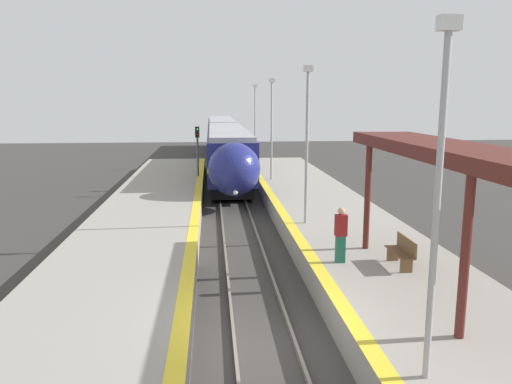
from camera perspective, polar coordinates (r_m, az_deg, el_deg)
The scene contains 14 objects.
ground_plane at distance 12.29m, azimuth 1.10°, elevation -17.61°, with size 120.00×120.00×0.00m, color #383533.
rail_left at distance 12.20m, azimuth -2.42°, elevation -17.43°, with size 0.08×90.00×0.15m, color slate.
rail_right at distance 12.35m, azimuth 4.58°, elevation -17.11°, with size 0.08×90.00×0.15m, color slate.
train at distance 45.02m, azimuth -3.66°, elevation 5.82°, with size 2.88×41.04×3.80m.
platform_right at distance 13.17m, azimuth 19.96°, elevation -14.15°, with size 4.86×64.00×0.88m.
platform_left at distance 12.37m, azimuth -18.83°, elevation -15.74°, with size 4.72×64.00×0.88m.
platform_bench at distance 15.60m, azimuth 16.38°, elevation -6.53°, with size 0.44×1.45×0.89m.
person_waiting at distance 15.45m, azimuth 9.66°, elevation -4.75°, with size 0.36×0.23×1.72m.
railway_signal at distance 32.82m, azimuth -6.69°, elevation 4.68°, with size 0.28×0.28×4.11m.
lamppost_near at distance 8.88m, azimuth 20.11°, elevation 0.79°, with size 0.36×0.20×6.23m.
lamppost_mid at distance 19.85m, azimuth 5.84°, elevation 6.36°, with size 0.36×0.20×6.23m.
lamppost_far at distance 31.23m, azimuth 1.79°, elevation 7.87°, with size 0.36×0.20×6.23m.
lamppost_farthest at distance 42.68m, azimuth -0.10°, elevation 8.56°, with size 0.36×0.20×6.23m.
station_canopy at distance 13.86m, azimuth 19.21°, elevation 4.20°, with size 2.02×9.44×3.82m.
Camera 1 is at (-1.21, -10.78, 5.78)m, focal length 35.00 mm.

